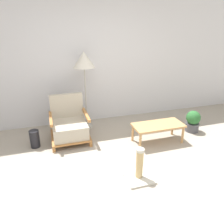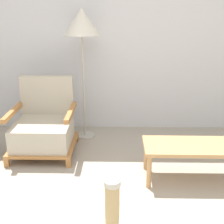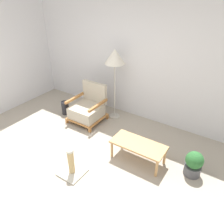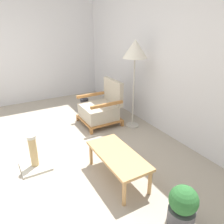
% 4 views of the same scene
% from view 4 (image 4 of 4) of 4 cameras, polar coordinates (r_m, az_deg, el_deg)
% --- Properties ---
extents(ground_plane, '(14.00, 14.00, 0.00)m').
position_cam_4_polar(ground_plane, '(3.41, -22.93, -12.15)').
color(ground_plane, '#A89E8E').
extents(wall_back, '(8.00, 0.06, 2.70)m').
position_cam_4_polar(wall_back, '(3.86, 12.32, 14.89)').
color(wall_back, silver).
rests_on(wall_back, ground_plane).
extents(wall_left, '(0.06, 8.00, 2.70)m').
position_cam_4_polar(wall_left, '(5.46, -23.83, 15.77)').
color(wall_left, silver).
rests_on(wall_left, ground_plane).
extents(armchair, '(0.69, 0.69, 0.82)m').
position_cam_4_polar(armchair, '(4.16, -2.91, 0.87)').
color(armchair, '#B2753D').
rests_on(armchair, ground_plane).
extents(floor_lamp, '(0.42, 0.42, 1.57)m').
position_cam_4_polar(floor_lamp, '(3.77, 6.04, 15.41)').
color(floor_lamp, '#B7B2A8').
rests_on(floor_lamp, ground_plane).
extents(coffee_table, '(0.92, 0.43, 0.35)m').
position_cam_4_polar(coffee_table, '(2.73, 1.51, -11.65)').
color(coffee_table, tan).
rests_on(coffee_table, ground_plane).
extents(vase, '(0.17, 0.17, 0.32)m').
position_cam_4_polar(vase, '(4.71, -7.18, 1.63)').
color(vase, black).
rests_on(vase, ground_plane).
extents(potted_plant, '(0.28, 0.28, 0.44)m').
position_cam_4_polar(potted_plant, '(2.36, 17.98, -22.30)').
color(potted_plant, '#4C4C51').
rests_on(potted_plant, ground_plane).
extents(scratching_post, '(0.38, 0.38, 0.49)m').
position_cam_4_polar(scratching_post, '(3.17, -19.59, -11.24)').
color(scratching_post, beige).
rests_on(scratching_post, ground_plane).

